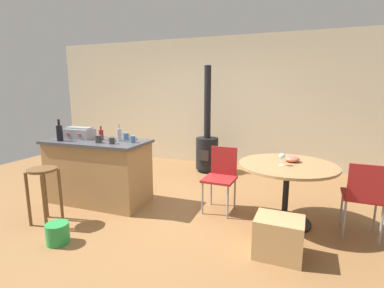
# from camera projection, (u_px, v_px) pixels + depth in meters

# --- Properties ---
(ground_plane) EXTENTS (8.80, 8.80, 0.00)m
(ground_plane) POSITION_uv_depth(u_px,v_px,m) (168.00, 209.00, 3.89)
(ground_plane) COLOR olive
(back_wall) EXTENTS (8.00, 0.10, 2.70)m
(back_wall) POSITION_uv_depth(u_px,v_px,m) (219.00, 102.00, 6.12)
(back_wall) COLOR beige
(back_wall) RESTS_ON ground_plane
(kitchen_island) EXTENTS (1.46, 0.71, 0.91)m
(kitchen_island) POSITION_uv_depth(u_px,v_px,m) (99.00, 171.00, 4.07)
(kitchen_island) COLOR #A37A4C
(kitchen_island) RESTS_ON ground_plane
(wooden_stool) EXTENTS (0.33, 0.33, 0.69)m
(wooden_stool) POSITION_uv_depth(u_px,v_px,m) (43.00, 184.00, 3.39)
(wooden_stool) COLOR brown
(wooden_stool) RESTS_ON ground_plane
(dining_table) EXTENTS (1.14, 1.14, 0.74)m
(dining_table) POSITION_uv_depth(u_px,v_px,m) (287.00, 178.00, 3.38)
(dining_table) COLOR black
(dining_table) RESTS_ON ground_plane
(folding_chair_near) EXTENTS (0.42, 0.42, 0.85)m
(folding_chair_near) POSITION_uv_depth(u_px,v_px,m) (221.00, 174.00, 3.79)
(folding_chair_near) COLOR maroon
(folding_chair_near) RESTS_ON ground_plane
(folding_chair_far) EXTENTS (0.42, 0.42, 0.86)m
(folding_chair_far) POSITION_uv_depth(u_px,v_px,m) (364.00, 194.00, 3.02)
(folding_chair_far) COLOR maroon
(folding_chair_far) RESTS_ON ground_plane
(wood_stove) EXTENTS (0.44, 0.45, 2.06)m
(wood_stove) POSITION_uv_depth(u_px,v_px,m) (207.00, 147.00, 5.61)
(wood_stove) COLOR black
(wood_stove) RESTS_ON ground_plane
(toolbox) EXTENTS (0.42, 0.24, 0.17)m
(toolbox) POSITION_uv_depth(u_px,v_px,m) (79.00, 133.00, 4.14)
(toolbox) COLOR gray
(toolbox) RESTS_ON kitchen_island
(bottle_0) EXTENTS (0.08, 0.08, 0.30)m
(bottle_0) POSITION_uv_depth(u_px,v_px,m) (60.00, 133.00, 3.92)
(bottle_0) COLOR black
(bottle_0) RESTS_ON kitchen_island
(bottle_1) EXTENTS (0.06, 0.06, 0.20)m
(bottle_1) POSITION_uv_depth(u_px,v_px,m) (101.00, 135.00, 4.00)
(bottle_1) COLOR maroon
(bottle_1) RESTS_ON kitchen_island
(bottle_2) EXTENTS (0.07, 0.07, 0.24)m
(bottle_2) POSITION_uv_depth(u_px,v_px,m) (119.00, 134.00, 3.93)
(bottle_2) COLOR #B7B2AD
(bottle_2) RESTS_ON kitchen_island
(cup_0) EXTENTS (0.11, 0.07, 0.08)m
(cup_0) POSITION_uv_depth(u_px,v_px,m) (112.00, 141.00, 3.72)
(cup_0) COLOR #383838
(cup_0) RESTS_ON kitchen_island
(cup_1) EXTENTS (0.11, 0.08, 0.09)m
(cup_1) POSITION_uv_depth(u_px,v_px,m) (126.00, 136.00, 4.04)
(cup_1) COLOR #4C7099
(cup_1) RESTS_ON kitchen_island
(cup_2) EXTENTS (0.11, 0.07, 0.09)m
(cup_2) POSITION_uv_depth(u_px,v_px,m) (133.00, 139.00, 3.80)
(cup_2) COLOR #4C7099
(cup_2) RESTS_ON kitchen_island
(cup_3) EXTENTS (0.12, 0.09, 0.10)m
(cup_3) POSITION_uv_depth(u_px,v_px,m) (98.00, 139.00, 3.79)
(cup_3) COLOR #383838
(cup_3) RESTS_ON kitchen_island
(wine_glass) EXTENTS (0.07, 0.07, 0.14)m
(wine_glass) POSITION_uv_depth(u_px,v_px,m) (282.00, 157.00, 3.27)
(wine_glass) COLOR silver
(wine_glass) RESTS_ON dining_table
(serving_bowl) EXTENTS (0.18, 0.18, 0.07)m
(serving_bowl) POSITION_uv_depth(u_px,v_px,m) (292.00, 159.00, 3.45)
(serving_bowl) COLOR #DB6651
(serving_bowl) RESTS_ON dining_table
(cardboard_box) EXTENTS (0.47, 0.38, 0.39)m
(cardboard_box) POSITION_uv_depth(u_px,v_px,m) (279.00, 237.00, 2.75)
(cardboard_box) COLOR tan
(cardboard_box) RESTS_ON ground_plane
(plastic_bucket) EXTENTS (0.24, 0.24, 0.22)m
(plastic_bucket) POSITION_uv_depth(u_px,v_px,m) (58.00, 233.00, 3.00)
(plastic_bucket) COLOR green
(plastic_bucket) RESTS_ON ground_plane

